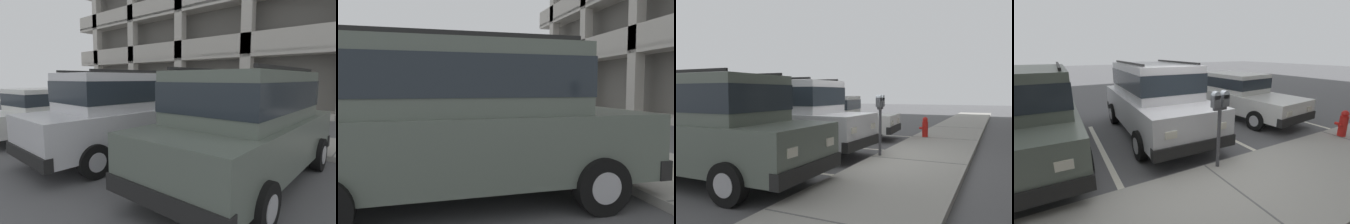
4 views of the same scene
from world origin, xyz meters
TOP-DOWN VIEW (x-y plane):
  - ground_plane at (0.00, 0.00)m, footprint 80.00×80.00m
  - sidewalk at (0.00, 1.30)m, footprint 40.00×2.20m
  - parking_stall_lines at (1.60, -1.40)m, footprint 12.93×4.80m
  - silver_suv at (-0.02, -2.34)m, footprint 2.13×4.84m
  - red_sedan at (-3.41, -2.58)m, footprint 2.11×4.61m
  - dark_hatchback at (2.96, -2.04)m, footprint 2.02×4.78m
  - parking_meter_near at (-0.21, 0.35)m, footprint 0.35×0.12m
  - fire_hydrant at (-4.12, 0.65)m, footprint 0.30×0.30m

SIDE VIEW (x-z plane):
  - ground_plane at x=0.00m, z-range -0.10..0.00m
  - parking_stall_lines at x=1.60m, z-range 0.00..0.01m
  - sidewalk at x=0.00m, z-range 0.00..0.12m
  - fire_hydrant at x=-4.12m, z-range 0.11..0.81m
  - red_sedan at x=-3.41m, z-range 0.05..1.59m
  - silver_suv at x=-0.02m, z-range 0.07..2.11m
  - dark_hatchback at x=2.96m, z-range 0.07..2.11m
  - parking_meter_near at x=-0.21m, z-range 0.48..1.97m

